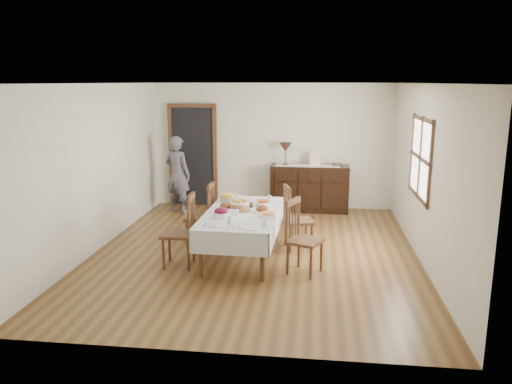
# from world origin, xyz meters

# --- Properties ---
(ground) EXTENTS (6.00, 6.00, 0.00)m
(ground) POSITION_xyz_m (0.00, 0.00, 0.00)
(ground) COLOR brown
(room_shell) EXTENTS (5.02, 6.02, 2.65)m
(room_shell) POSITION_xyz_m (-0.15, 0.42, 1.64)
(room_shell) COLOR silver
(room_shell) RESTS_ON ground
(dining_table) EXTENTS (1.12, 2.13, 0.72)m
(dining_table) POSITION_xyz_m (-0.16, -0.26, 0.63)
(dining_table) COLOR silver
(dining_table) RESTS_ON ground
(chair_left_near) EXTENTS (0.47, 0.47, 1.07)m
(chair_left_near) POSITION_xyz_m (-0.98, -0.70, 0.54)
(chair_left_near) COLOR #51311D
(chair_left_near) RESTS_ON ground
(chair_left_far) EXTENTS (0.43, 0.43, 1.03)m
(chair_left_far) POSITION_xyz_m (-0.89, 0.27, 0.52)
(chair_left_far) COLOR #51311D
(chair_left_far) RESTS_ON ground
(chair_right_near) EXTENTS (0.57, 0.57, 1.04)m
(chair_right_near) POSITION_xyz_m (0.74, -0.74, 0.53)
(chair_right_near) COLOR #51311D
(chair_right_near) RESTS_ON ground
(chair_right_far) EXTENTS (0.53, 0.53, 1.03)m
(chair_right_far) POSITION_xyz_m (0.61, 0.25, 0.52)
(chair_right_far) COLOR #51311D
(chair_right_far) RESTS_ON ground
(sideboard) EXTENTS (1.59, 0.57, 0.95)m
(sideboard) POSITION_xyz_m (0.79, 2.72, 0.48)
(sideboard) COLOR black
(sideboard) RESTS_ON ground
(person) EXTENTS (0.61, 0.50, 1.67)m
(person) POSITION_xyz_m (-1.86, 2.27, 0.84)
(person) COLOR #575661
(person) RESTS_ON ground
(bread_basket) EXTENTS (0.30, 0.30, 0.19)m
(bread_basket) POSITION_xyz_m (-0.21, -0.21, 0.80)
(bread_basket) COLOR #95613F
(bread_basket) RESTS_ON dining_table
(egg_basket) EXTENTS (0.29, 0.29, 0.10)m
(egg_basket) POSITION_xyz_m (-0.19, 0.07, 0.76)
(egg_basket) COLOR black
(egg_basket) RESTS_ON dining_table
(ham_platter_a) EXTENTS (0.33, 0.33, 0.11)m
(ham_platter_a) POSITION_xyz_m (-0.44, -0.09, 0.75)
(ham_platter_a) COLOR white
(ham_platter_a) RESTS_ON dining_table
(ham_platter_b) EXTENTS (0.30, 0.30, 0.11)m
(ham_platter_b) POSITION_xyz_m (0.13, -0.22, 0.75)
(ham_platter_b) COLOR white
(ham_platter_b) RESTS_ON dining_table
(beet_bowl) EXTENTS (0.24, 0.24, 0.15)m
(beet_bowl) POSITION_xyz_m (-0.41, -0.63, 0.79)
(beet_bowl) COLOR white
(beet_bowl) RESTS_ON dining_table
(carrot_bowl) EXTENTS (0.22, 0.22, 0.09)m
(carrot_bowl) POSITION_xyz_m (0.11, 0.14, 0.76)
(carrot_bowl) COLOR white
(carrot_bowl) RESTS_ON dining_table
(pineapple_bowl) EXTENTS (0.27, 0.27, 0.13)m
(pineapple_bowl) POSITION_xyz_m (-0.48, 0.35, 0.78)
(pineapple_bowl) COLOR tan
(pineapple_bowl) RESTS_ON dining_table
(casserole_dish) EXTENTS (0.26, 0.26, 0.07)m
(casserole_dish) POSITION_xyz_m (0.25, -0.51, 0.75)
(casserole_dish) COLOR white
(casserole_dish) RESTS_ON dining_table
(butter_dish) EXTENTS (0.14, 0.09, 0.07)m
(butter_dish) POSITION_xyz_m (-0.27, -0.43, 0.76)
(butter_dish) COLOR white
(butter_dish) RESTS_ON dining_table
(setting_left) EXTENTS (0.42, 0.31, 0.10)m
(setting_left) POSITION_xyz_m (-0.35, -0.98, 0.74)
(setting_left) COLOR white
(setting_left) RESTS_ON dining_table
(setting_right) EXTENTS (0.42, 0.31, 0.10)m
(setting_right) POSITION_xyz_m (0.13, -1.05, 0.74)
(setting_right) COLOR white
(setting_right) RESTS_ON dining_table
(glass_far_a) EXTENTS (0.07, 0.07, 0.10)m
(glass_far_a) POSITION_xyz_m (-0.35, 0.43, 0.77)
(glass_far_a) COLOR white
(glass_far_a) RESTS_ON dining_table
(glass_far_b) EXTENTS (0.06, 0.06, 0.09)m
(glass_far_b) POSITION_xyz_m (0.18, 0.45, 0.77)
(glass_far_b) COLOR white
(glass_far_b) RESTS_ON dining_table
(runner) EXTENTS (1.30, 0.35, 0.01)m
(runner) POSITION_xyz_m (0.75, 2.68, 0.96)
(runner) COLOR white
(runner) RESTS_ON sideboard
(table_lamp) EXTENTS (0.26, 0.26, 0.46)m
(table_lamp) POSITION_xyz_m (0.29, 2.69, 1.31)
(table_lamp) COLOR brown
(table_lamp) RESTS_ON sideboard
(picture_frame) EXTENTS (0.22, 0.08, 0.28)m
(picture_frame) POSITION_xyz_m (0.90, 2.69, 1.09)
(picture_frame) COLOR beige
(picture_frame) RESTS_ON sideboard
(deco_bowl) EXTENTS (0.20, 0.20, 0.06)m
(deco_bowl) POSITION_xyz_m (1.34, 2.72, 0.98)
(deco_bowl) COLOR #51311D
(deco_bowl) RESTS_ON sideboard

